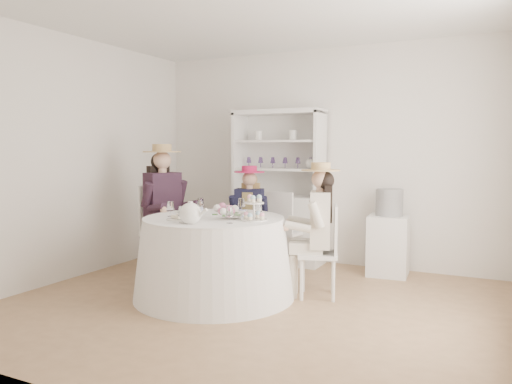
% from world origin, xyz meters
% --- Properties ---
extents(ground, '(4.50, 4.50, 0.00)m').
position_xyz_m(ground, '(0.00, 0.00, 0.00)').
color(ground, olive).
rests_on(ground, ground).
extents(ceiling, '(4.50, 4.50, 0.00)m').
position_xyz_m(ceiling, '(0.00, 0.00, 2.70)').
color(ceiling, white).
rests_on(ceiling, wall_back).
extents(wall_back, '(4.50, 0.00, 4.50)m').
position_xyz_m(wall_back, '(0.00, 2.00, 1.35)').
color(wall_back, silver).
rests_on(wall_back, ground).
extents(wall_front, '(4.50, 0.00, 4.50)m').
position_xyz_m(wall_front, '(0.00, -2.00, 1.35)').
color(wall_front, silver).
rests_on(wall_front, ground).
extents(wall_left, '(0.00, 4.50, 4.50)m').
position_xyz_m(wall_left, '(-2.25, 0.00, 1.35)').
color(wall_left, silver).
rests_on(wall_left, ground).
extents(tea_table, '(1.57, 1.57, 0.79)m').
position_xyz_m(tea_table, '(-0.45, 0.08, 0.39)').
color(tea_table, white).
rests_on(tea_table, ground).
extents(hutch, '(1.22, 0.63, 1.94)m').
position_xyz_m(hutch, '(-0.49, 1.76, 0.69)').
color(hutch, silver).
rests_on(hutch, ground).
extents(side_table, '(0.48, 0.48, 0.69)m').
position_xyz_m(side_table, '(0.91, 1.70, 0.34)').
color(side_table, silver).
rests_on(side_table, ground).
extents(hatbox, '(0.36, 0.36, 0.31)m').
position_xyz_m(hatbox, '(0.91, 1.70, 0.84)').
color(hatbox, black).
rests_on(hatbox, side_table).
extents(guest_left, '(0.62, 0.57, 1.50)m').
position_xyz_m(guest_left, '(-1.36, 0.50, 0.85)').
color(guest_left, silver).
rests_on(guest_left, ground).
extents(guest_mid, '(0.47, 0.50, 1.25)m').
position_xyz_m(guest_mid, '(-0.58, 1.08, 0.71)').
color(guest_mid, silver).
rests_on(guest_mid, ground).
extents(guest_right, '(0.54, 0.50, 1.32)m').
position_xyz_m(guest_right, '(0.46, 0.52, 0.74)').
color(guest_right, silver).
rests_on(guest_right, ground).
extents(spare_chair, '(0.45, 0.45, 0.94)m').
position_xyz_m(spare_chair, '(-0.29, 1.44, 0.51)').
color(spare_chair, silver).
rests_on(spare_chair, ground).
extents(teacup_a, '(0.09, 0.09, 0.06)m').
position_xyz_m(teacup_a, '(-0.69, 0.20, 0.82)').
color(teacup_a, white).
rests_on(teacup_a, tea_table).
extents(teacup_b, '(0.08, 0.08, 0.06)m').
position_xyz_m(teacup_b, '(-0.37, 0.38, 0.82)').
color(teacup_b, white).
rests_on(teacup_b, tea_table).
extents(teacup_c, '(0.08, 0.08, 0.06)m').
position_xyz_m(teacup_c, '(-0.21, 0.23, 0.82)').
color(teacup_c, white).
rests_on(teacup_c, tea_table).
extents(flower_bowl, '(0.22, 0.22, 0.05)m').
position_xyz_m(flower_bowl, '(-0.23, 0.08, 0.82)').
color(flower_bowl, white).
rests_on(flower_bowl, tea_table).
extents(flower_arrangement, '(0.19, 0.19, 0.07)m').
position_xyz_m(flower_arrangement, '(-0.26, -0.01, 0.88)').
color(flower_arrangement, '#CC668F').
rests_on(flower_arrangement, tea_table).
extents(table_teapot, '(0.28, 0.20, 0.21)m').
position_xyz_m(table_teapot, '(-0.42, -0.37, 0.88)').
color(table_teapot, white).
rests_on(table_teapot, tea_table).
extents(sandwich_plate, '(0.25, 0.25, 0.06)m').
position_xyz_m(sandwich_plate, '(-0.64, -0.22, 0.80)').
color(sandwich_plate, white).
rests_on(sandwich_plate, tea_table).
extents(cupcake_stand, '(0.25, 0.25, 0.23)m').
position_xyz_m(cupcake_stand, '(0.00, 0.05, 0.87)').
color(cupcake_stand, white).
rests_on(cupcake_stand, tea_table).
extents(stemware_set, '(0.89, 0.93, 0.15)m').
position_xyz_m(stemware_set, '(-0.45, 0.08, 0.86)').
color(stemware_set, white).
rests_on(stemware_set, tea_table).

